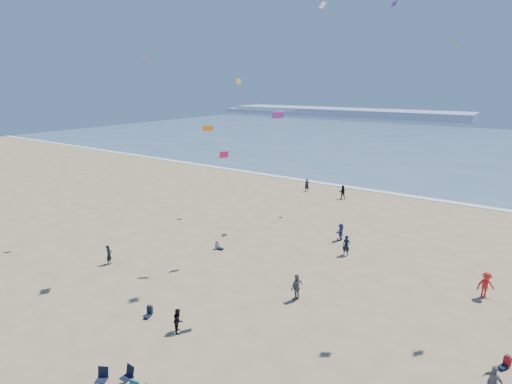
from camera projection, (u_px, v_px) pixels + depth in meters
The scene contains 8 objects.
ocean at pixel (458, 147), 93.72m from camera, with size 220.00×100.00×0.06m, color #476B84.
surf_line at pixel (399, 194), 53.97m from camera, with size 220.00×1.20×0.08m, color white.
headland_far at pixel (343, 112), 185.72m from camera, with size 110.00×20.00×3.20m, color #7A8EA8.
headland_near at pixel (266, 111), 203.78m from camera, with size 40.00×14.00×2.00m, color #7A8EA8.
standing_flyers at pixel (329, 301), 25.93m from camera, with size 38.60×49.43×1.94m.
seated_group at pixel (233, 353), 21.68m from camera, with size 23.65×22.65×0.84m.
chair_cluster at pixel (120, 383), 19.39m from camera, with size 2.77×1.51×1.00m.
kites_aloft at pixel (459, 89), 18.89m from camera, with size 40.94×42.11×28.31m.
Camera 1 is at (13.54, -8.78, 14.57)m, focal length 28.00 mm.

